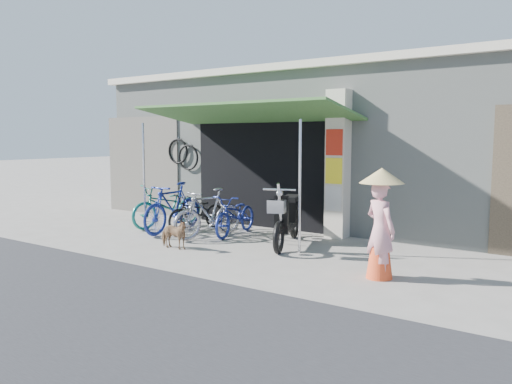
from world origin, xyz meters
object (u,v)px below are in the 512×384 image
Objects in this scene: bike_silver at (209,213)px; bike_navy at (236,215)px; nun at (381,223)px; bike_blue at (173,208)px; bike_teal at (168,206)px; street_dog at (173,234)px; bike_black at (197,212)px; moped at (288,218)px.

bike_silver reaches higher than bike_navy.
bike_blue is at bearing 16.22° from nun.
bike_teal is 2.90× the size of street_dog.
bike_navy is 1.72m from street_dog.
bike_black is at bearing 23.03° from street_dog.
moped is (1.71, 0.29, 0.02)m from bike_silver.
street_dog is at bearing -53.43° from bike_black.
bike_teal is at bearing -167.42° from bike_black.
moped is (3.29, -0.18, 0.04)m from bike_teal.
nun is at bearing -12.57° from bike_blue.
bike_blue is at bearing 166.79° from moped.
street_dog is (-0.18, -1.71, -0.16)m from bike_navy.
bike_teal is at bearing 12.99° from nun.
bike_navy is 2.55× the size of street_dog.
moped is at bearing 8.21° from bike_teal.
moped reaches higher than street_dog.
street_dog is at bearing -69.88° from bike_silver.
moped is (2.72, 0.26, -0.01)m from bike_blue.
nun is (3.83, 0.26, 0.54)m from street_dog.
street_dog is (0.13, -1.18, -0.23)m from bike_silver.
nun is (4.72, -1.44, 0.40)m from bike_black.
moped is 1.23× the size of nun.
bike_black is 1.91m from street_dog.
street_dog is at bearing 30.80° from nun.
bike_black is 0.92m from bike_silver.
bike_silver reaches higher than bike_teal.
bike_blue is 2.74m from moped.
bike_navy is at bearing 73.62° from bike_silver.
bike_silver is at bearing -128.64° from bike_navy.
street_dog is (1.15, -1.20, -0.27)m from bike_blue.
bike_blue is 5.08m from nun.
bike_teal is 1.65m from bike_silver.
bike_teal is at bearing 173.58° from bike_navy.
street_dog is (1.72, -1.64, -0.22)m from bike_teal.
bike_black is at bearing 14.85° from bike_teal.
bike_teal is 2.38m from street_dog.
bike_black is at bearing 10.06° from nun.
street_dog is 0.32× the size of moped.
bike_silver is (1.59, -0.46, 0.02)m from bike_teal.
bike_silver is at bearing -5.03° from bike_teal.
bike_navy reaches higher than street_dog.
moped is at bearing 23.39° from bike_silver.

